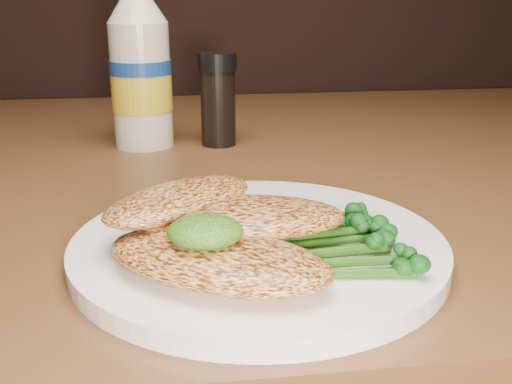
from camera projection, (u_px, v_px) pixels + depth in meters
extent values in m
cylinder|color=white|center=(259.00, 246.00, 0.42)|extent=(0.26, 0.26, 0.01)
ellipsoid|color=#E9964A|center=(218.00, 259.00, 0.36)|extent=(0.16, 0.14, 0.02)
ellipsoid|color=#E9964A|center=(240.00, 217.00, 0.40)|extent=(0.15, 0.08, 0.02)
ellipsoid|color=#E9964A|center=(180.00, 200.00, 0.41)|extent=(0.13, 0.12, 0.02)
ellipsoid|color=#123608|center=(205.00, 231.00, 0.35)|extent=(0.05, 0.05, 0.02)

